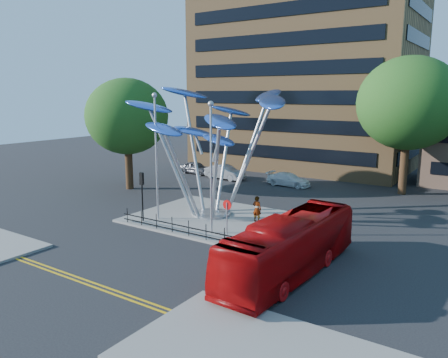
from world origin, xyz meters
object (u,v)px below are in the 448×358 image
Objects in this scene: tree_right at (409,104)px; street_lamp_right at (211,156)px; street_lamp_left at (156,146)px; no_entry_sign_island at (227,213)px; leaf_sculpture at (212,122)px; parked_car_mid at (225,172)px; tree_left at (127,117)px; pedestrian at (257,209)px; traffic_light_island at (142,186)px; parked_car_left at (196,168)px; red_bus at (290,246)px; parked_car_right at (289,179)px.

tree_right is 20.64m from street_lamp_right.
no_entry_sign_island is (6.50, -0.98, -3.54)m from street_lamp_left.
tree_right is 1.46× the size of street_lamp_right.
leaf_sculpture is 15.40m from parked_car_mid.
street_lamp_right is at bearing 162.13° from no_entry_sign_island.
pedestrian is (15.69, -3.25, -5.74)m from tree_left.
tree_right is 24.06m from traffic_light_island.
traffic_light_island is at bearing -147.70° from parked_car_left.
street_lamp_right is 5.64m from pedestrian.
red_bus is at bearing -10.75° from traffic_light_island.
street_lamp_left is 8.21m from pedestrian.
leaf_sculpture is 14.31m from parked_car_right.
pedestrian is (1.19, 3.75, -4.04)m from street_lamp_right.
parked_car_mid reaches higher than parked_car_right.
street_lamp_left reaches higher than parked_car_right.
parked_car_mid is (-16.39, 18.77, -0.72)m from red_bus.
tree_left is 1.24× the size of street_lamp_right.
street_lamp_right is at bearing 159.66° from red_bus.
pedestrian is at bearing 27.73° from street_lamp_left.
leaf_sculpture is 6.65m from traffic_light_island.
tree_left reaches higher than pedestrian.
tree_right is at bearing 56.69° from leaf_sculpture.
parked_car_left is 0.88× the size of parked_car_mid.
leaf_sculpture is 3.71× the size of traffic_light_island.
parked_car_left is at bearing 130.00° from street_lamp_right.
leaf_sculpture reaches higher than street_lamp_left.
street_lamp_left reaches higher than traffic_light_island.
traffic_light_island is at bearing -179.87° from no_entry_sign_island.
street_lamp_left is at bearing -34.38° from tree_left.
street_lamp_left is 1.06× the size of street_lamp_right.
street_lamp_left is (-12.50, -18.50, -2.68)m from tree_right.
tree_right is 2.68× the size of parked_car_mid.
traffic_light_island is 0.78× the size of parked_car_right.
street_lamp_right is 2.42× the size of traffic_light_island.
red_bus is at bearing -134.48° from parked_car_mid.
traffic_light_island is 1.88× the size of pedestrian.
parked_car_mid is at bearing 103.97° from traffic_light_island.
leaf_sculpture reaches higher than red_bus.
parked_car_mid is (4.91, 8.93, -6.05)m from tree_left.
street_lamp_left is (9.50, -6.50, -1.44)m from tree_left.
street_lamp_right is (2.57, -3.68, -1.78)m from leaf_sculpture.
traffic_light_island is at bearing -123.69° from tree_right.
street_lamp_right is at bearing -111.54° from tree_right.
pedestrian is (-0.31, 4.24, -0.76)m from no_entry_sign_island.
parked_car_left is (-11.52, 13.11, -6.19)m from leaf_sculpture.
tree_left is 11.60m from street_lamp_left.
traffic_light_island reaches higher than no_entry_sign_island.
pedestrian is at bearing -161.58° from parked_car_right.
leaf_sculpture is at bearing 54.96° from traffic_light_island.
no_entry_sign_island is (16.00, -7.48, -4.98)m from tree_left.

